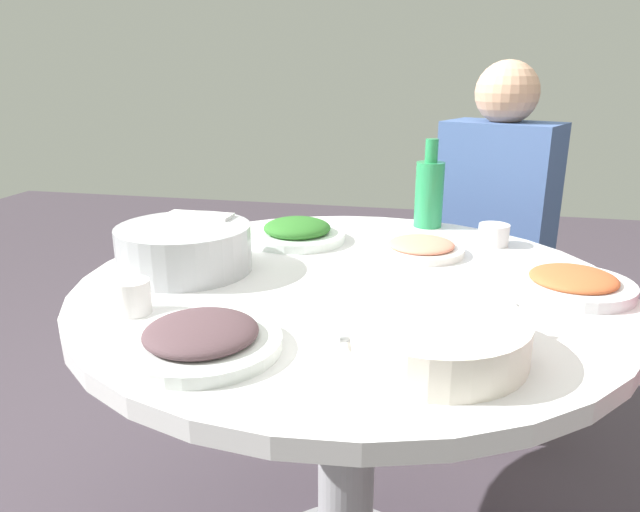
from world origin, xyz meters
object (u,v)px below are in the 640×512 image
(tea_cup_far, at_px, (133,297))
(dish_shrimp, at_px, (421,247))
(round_dining_table, at_px, (348,346))
(dish_tofu_braise, at_px, (573,283))
(stool_for_diner_right, at_px, (482,360))
(rice_bowl, at_px, (185,247))
(green_bottle, at_px, (429,192))
(tea_cup_near, at_px, (494,235))
(dish_eggplant, at_px, (201,338))
(soup_bowl, at_px, (432,336))
(diner_right, at_px, (497,206))
(dish_greens, at_px, (297,232))

(tea_cup_far, bearing_deg, dish_shrimp, 134.23)
(round_dining_table, relative_size, dish_tofu_braise, 4.81)
(stool_for_diner_right, bearing_deg, rice_bowl, -41.77)
(dish_tofu_braise, bearing_deg, green_bottle, -146.44)
(round_dining_table, height_order, rice_bowl, rice_bowl)
(round_dining_table, height_order, dish_shrimp, dish_shrimp)
(dish_shrimp, relative_size, green_bottle, 0.83)
(rice_bowl, height_order, dish_shrimp, rice_bowl)
(tea_cup_near, bearing_deg, dish_tofu_braise, 23.71)
(green_bottle, bearing_deg, stool_for_diner_right, 144.98)
(dish_eggplant, relative_size, dish_tofu_braise, 1.08)
(tea_cup_near, bearing_deg, tea_cup_far, -48.29)
(round_dining_table, relative_size, soup_bowl, 3.90)
(tea_cup_near, bearing_deg, soup_bowl, -11.34)
(dish_shrimp, xyz_separation_m, tea_cup_far, (0.47, -0.48, 0.01))
(dish_shrimp, distance_m, tea_cup_far, 0.67)
(round_dining_table, relative_size, diner_right, 1.46)
(rice_bowl, bearing_deg, dish_greens, 146.65)
(round_dining_table, relative_size, dish_eggplant, 4.46)
(dish_shrimp, distance_m, diner_right, 0.59)
(diner_right, bearing_deg, dish_shrimp, -20.52)
(dish_shrimp, bearing_deg, tea_cup_near, 123.37)
(soup_bowl, xyz_separation_m, tea_cup_far, (-0.05, -0.52, 0.00))
(round_dining_table, relative_size, dish_shrimp, 5.56)
(rice_bowl, distance_m, dish_eggplant, 0.40)
(dish_tofu_braise, relative_size, tea_cup_near, 3.09)
(green_bottle, relative_size, diner_right, 0.32)
(soup_bowl, relative_size, tea_cup_near, 3.81)
(soup_bowl, bearing_deg, diner_right, 171.33)
(round_dining_table, height_order, dish_eggplant, dish_eggplant)
(tea_cup_near, relative_size, stool_for_diner_right, 0.17)
(dish_tofu_braise, relative_size, green_bottle, 0.96)
(soup_bowl, height_order, diner_right, diner_right)
(tea_cup_far, height_order, diner_right, diner_right)
(green_bottle, bearing_deg, dish_tofu_braise, 33.56)
(dish_greens, bearing_deg, dish_tofu_braise, 69.44)
(round_dining_table, bearing_deg, rice_bowl, -87.80)
(soup_bowl, bearing_deg, rice_bowl, -118.33)
(dish_shrimp, distance_m, dish_greens, 0.32)
(dish_shrimp, bearing_deg, round_dining_table, -32.05)
(dish_eggplant, bearing_deg, rice_bowl, -151.71)
(round_dining_table, bearing_deg, dish_eggplant, -25.10)
(dish_greens, xyz_separation_m, diner_right, (-0.51, 0.52, -0.02))
(dish_tofu_braise, bearing_deg, round_dining_table, -86.46)
(dish_shrimp, relative_size, dish_tofu_braise, 0.87)
(dish_greens, relative_size, tea_cup_far, 3.87)
(dish_shrimp, distance_m, stool_for_diner_right, 0.81)
(dish_greens, height_order, tea_cup_near, dish_greens)
(dish_shrimp, distance_m, green_bottle, 0.27)
(dish_tofu_braise, xyz_separation_m, tea_cup_far, (0.28, -0.78, 0.01))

